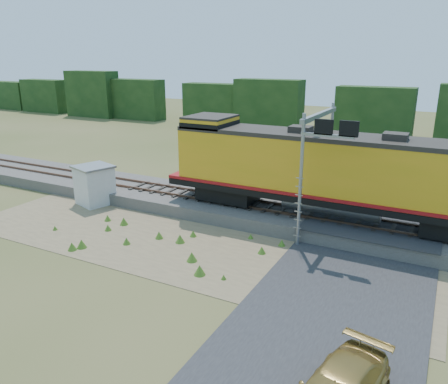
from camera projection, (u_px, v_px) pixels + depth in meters
The scene contains 10 objects.
ground at pixel (207, 254), 22.15m from camera, with size 140.00×140.00×0.00m, color #475123.
ballast at pixel (255, 211), 27.11m from camera, with size 70.00×5.00×0.80m, color slate.
rails at pixel (255, 204), 26.96m from camera, with size 70.00×1.54×0.16m.
dirt_shoulder at pixel (180, 243), 23.46m from camera, with size 26.00×8.00×0.03m, color #8C7754.
road at pixel (350, 277), 19.65m from camera, with size 7.00×66.00×0.86m.
tree_line_north at pixel (361, 112), 53.37m from camera, with size 130.00×3.00×6.50m.
weed_clumps at pixel (153, 241), 23.79m from camera, with size 15.00×6.20×0.56m, color #436E1F, non-canonical shape.
locomotive at pixel (328, 171), 24.25m from camera, with size 20.01×3.05×5.16m.
shed at pixel (95, 185), 29.33m from camera, with size 2.82×2.82×2.66m.
signal_gantry at pixel (321, 142), 23.32m from camera, with size 2.77×6.20×6.98m.
Camera 1 is at (10.11, -17.51, 9.63)m, focal length 35.00 mm.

